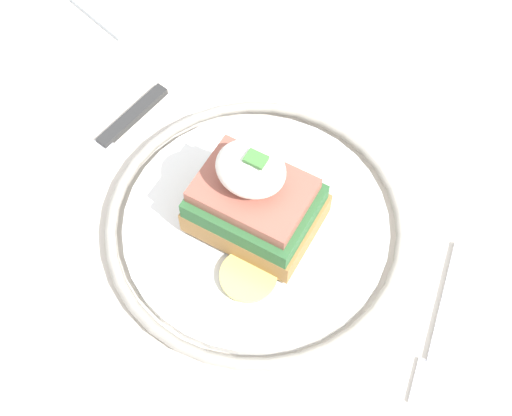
# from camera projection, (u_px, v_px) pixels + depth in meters

# --- Properties ---
(dining_table) EXTENTS (1.00, 0.70, 0.75)m
(dining_table) POSITION_uv_depth(u_px,v_px,m) (292.00, 291.00, 0.72)
(dining_table) COLOR beige
(dining_table) RESTS_ON ground_plane
(plate) EXTENTS (0.25, 0.25, 0.02)m
(plate) POSITION_uv_depth(u_px,v_px,m) (256.00, 224.00, 0.60)
(plate) COLOR white
(plate) RESTS_ON dining_table
(sandwich) EXTENTS (0.10, 0.11, 0.09)m
(sandwich) POSITION_uv_depth(u_px,v_px,m) (254.00, 199.00, 0.56)
(sandwich) COLOR #9E703D
(sandwich) RESTS_ON plate
(fork) EXTENTS (0.04, 0.15, 0.00)m
(fork) POSITION_uv_depth(u_px,v_px,m) (440.00, 329.00, 0.56)
(fork) COLOR silver
(fork) RESTS_ON dining_table
(knife) EXTENTS (0.04, 0.18, 0.01)m
(knife) POSITION_uv_depth(u_px,v_px,m) (108.00, 139.00, 0.65)
(knife) COLOR #2D2D2D
(knife) RESTS_ON dining_table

